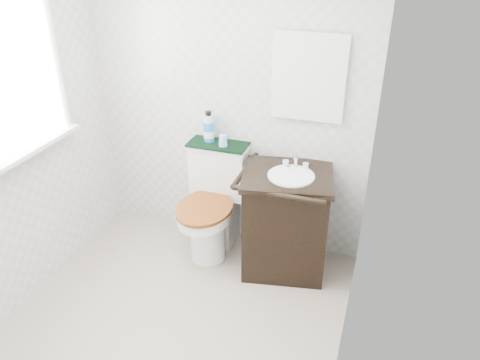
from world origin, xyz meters
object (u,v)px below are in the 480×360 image
Objects in this scene: vanity at (285,220)px; mouthwash_bottle at (209,127)px; toilet at (214,208)px; trash_bin at (220,222)px; cup at (223,140)px.

mouthwash_bottle is (-0.69, 0.22, 0.57)m from vanity.
toilet reaches higher than trash_bin.
cup is at bearing -33.77° from trash_bin.
vanity is (0.61, -0.06, 0.05)m from toilet.
vanity reaches higher than trash_bin.
cup is (-0.55, 0.16, 0.50)m from vanity.
mouthwash_bottle reaches higher than cup.
vanity is at bearing -16.18° from cup.
mouthwash_bottle reaches higher than toilet.
mouthwash_bottle reaches higher than vanity.
mouthwash_bottle is at bearing 118.37° from toilet.
toilet is 0.57m from cup.
mouthwash_bottle is (-0.08, 0.02, 0.85)m from trash_bin.
cup reaches higher than vanity.
toilet is at bearing -118.44° from cup.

